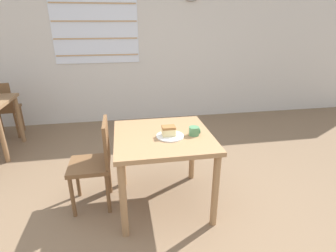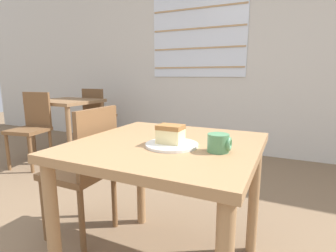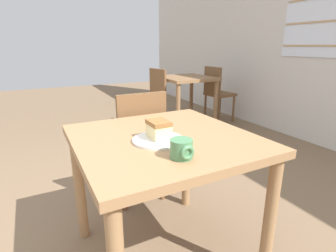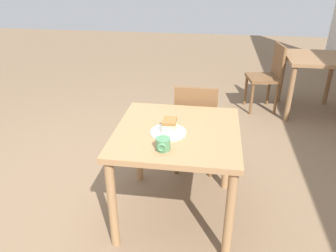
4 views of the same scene
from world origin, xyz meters
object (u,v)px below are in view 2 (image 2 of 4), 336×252
object	(u,v)px
chair_near_window	(85,168)
dining_table_near	(167,164)
coffee_mug	(219,143)
plate	(172,145)
chair_far_opposite	(98,114)
chair_far_corner	(32,126)
cake_slice	(170,134)
dining_table_far	(68,110)

from	to	relation	value
chair_near_window	dining_table_near	bearing A→B (deg)	81.47
coffee_mug	plate	bearing A→B (deg)	179.95
dining_table_near	chair_far_opposite	size ratio (longest dim) A/B	1.01
chair_far_corner	cake_slice	distance (m)	2.42
dining_table_far	chair_far_corner	world-z (taller)	chair_far_corner
chair_near_window	coffee_mug	xyz separation A→B (m)	(0.89, -0.15, 0.30)
chair_far_corner	coffee_mug	world-z (taller)	chair_far_corner
cake_slice	chair_near_window	bearing A→B (deg)	168.01
chair_far_corner	plate	bearing A→B (deg)	-33.60
cake_slice	coffee_mug	bearing A→B (deg)	-2.24
dining_table_far	plate	bearing A→B (deg)	-34.26
chair_far_corner	coffee_mug	size ratio (longest dim) A/B	8.56
plate	coffee_mug	xyz separation A→B (m)	(0.22, -0.00, 0.03)
dining_table_near	dining_table_far	distance (m)	2.60
chair_near_window	coffee_mug	size ratio (longest dim) A/B	8.56
chair_near_window	chair_far_opposite	bearing A→B (deg)	-141.88
coffee_mug	dining_table_far	bearing A→B (deg)	148.21
dining_table_far	chair_far_corner	xyz separation A→B (m)	(-0.01, -0.55, -0.12)
chair_near_window	cake_slice	distance (m)	0.74
chair_near_window	cake_slice	world-z (taller)	chair_near_window
dining_table_far	chair_far_corner	distance (m)	0.56
plate	cake_slice	world-z (taller)	cake_slice
dining_table_far	chair_far_opposite	bearing A→B (deg)	84.96
dining_table_near	dining_table_far	bearing A→B (deg)	146.11
chair_near_window	chair_far_corner	distance (m)	1.75
dining_table_far	cake_slice	bearing A→B (deg)	-34.23
chair_near_window	chair_far_opposite	xyz separation A→B (m)	(-1.49, 1.90, 0.00)
plate	cake_slice	size ratio (longest dim) A/B	2.10
coffee_mug	dining_table_near	bearing A→B (deg)	168.29
dining_table_near	chair_far_opposite	world-z (taller)	chair_far_opposite
plate	cake_slice	bearing A→B (deg)	141.43
dining_table_far	chair_far_opposite	size ratio (longest dim) A/B	0.87
plate	dining_table_near	bearing A→B (deg)	133.43
chair_far_opposite	coffee_mug	world-z (taller)	chair_far_opposite
dining_table_near	chair_far_corner	size ratio (longest dim) A/B	1.01
chair_far_corner	coffee_mug	bearing A→B (deg)	-31.70
dining_table_near	plate	xyz separation A→B (m)	(0.05, -0.06, 0.12)
dining_table_near	chair_far_corner	distance (m)	2.35
dining_table_far	chair_far_corner	bearing A→B (deg)	-90.71
chair_far_opposite	plate	world-z (taller)	chair_far_opposite
cake_slice	chair_far_opposite	bearing A→B (deg)	136.49
dining_table_far	chair_near_window	world-z (taller)	chair_near_window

